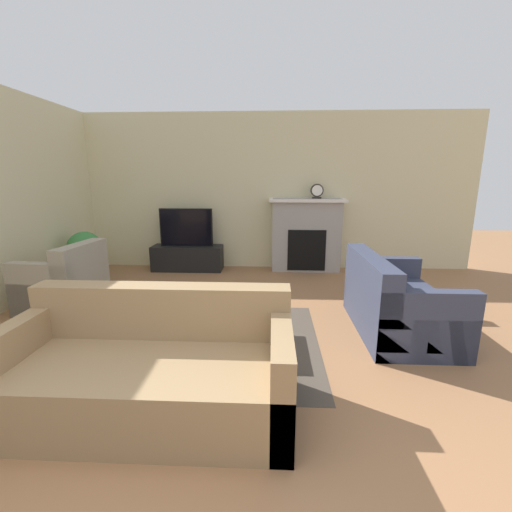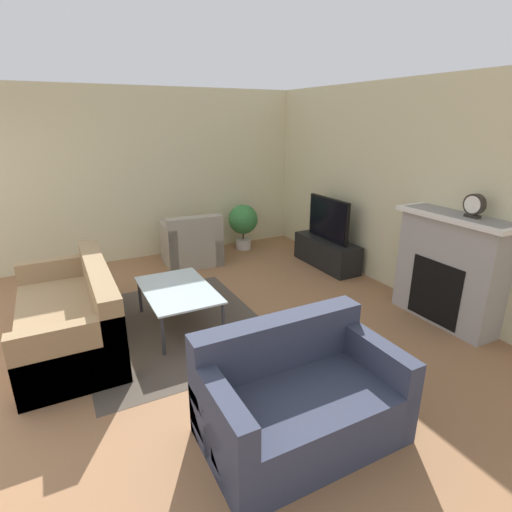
% 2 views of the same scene
% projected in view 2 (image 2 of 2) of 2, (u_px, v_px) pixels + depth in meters
% --- Properties ---
extents(wall_back, '(8.30, 0.06, 2.70)m').
position_uv_depth(wall_back, '(389.00, 187.00, 5.34)').
color(wall_back, beige).
rests_on(wall_back, ground_plane).
extents(wall_left, '(0.06, 8.19, 2.70)m').
position_uv_depth(wall_left, '(147.00, 175.00, 6.45)').
color(wall_left, beige).
rests_on(wall_left, ground_plane).
extents(area_rug, '(2.33, 1.92, 0.00)m').
position_uv_depth(area_rug, '(174.00, 326.00, 4.52)').
color(area_rug, '#4C4238').
rests_on(area_rug, ground_plane).
extents(fireplace, '(1.30, 0.43, 1.26)m').
position_uv_depth(fireplace, '(449.00, 267.00, 4.45)').
color(fireplace, '#9E9993').
rests_on(fireplace, ground_plane).
extents(tv_stand, '(1.23, 0.41, 0.44)m').
position_uv_depth(tv_stand, '(326.00, 253.00, 6.30)').
color(tv_stand, black).
rests_on(tv_stand, ground_plane).
extents(tv, '(0.92, 0.06, 0.66)m').
position_uv_depth(tv, '(328.00, 219.00, 6.12)').
color(tv, black).
rests_on(tv, tv_stand).
extents(couch_sectional, '(1.93, 0.89, 0.82)m').
position_uv_depth(couch_sectional, '(72.00, 318.00, 4.10)').
color(couch_sectional, '#8C704C').
rests_on(couch_sectional, ground_plane).
extents(couch_loveseat, '(0.87, 1.40, 0.82)m').
position_uv_depth(couch_loveseat, '(298.00, 399.00, 2.90)').
color(couch_loveseat, '#33384C').
rests_on(couch_loveseat, ground_plane).
extents(armchair_by_window, '(0.84, 0.92, 0.82)m').
position_uv_depth(armchair_by_window, '(192.00, 245.00, 6.39)').
color(armchair_by_window, '#9E937F').
rests_on(armchair_by_window, ground_plane).
extents(coffee_table, '(1.13, 0.72, 0.44)m').
position_uv_depth(coffee_table, '(178.00, 292.00, 4.42)').
color(coffee_table, '#333338').
rests_on(coffee_table, ground_plane).
extents(potted_plant, '(0.52, 0.52, 0.80)m').
position_uv_depth(potted_plant, '(243.00, 221.00, 7.04)').
color(potted_plant, beige).
rests_on(potted_plant, ground_plane).
extents(mantel_clock, '(0.22, 0.07, 0.25)m').
position_uv_depth(mantel_clock, '(474.00, 205.00, 4.08)').
color(mantel_clock, '#28231E').
rests_on(mantel_clock, fireplace).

